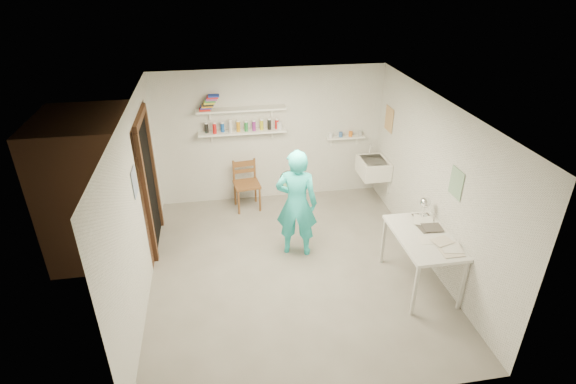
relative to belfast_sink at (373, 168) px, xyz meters
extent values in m
cube|color=slate|center=(-1.75, -1.70, -0.71)|extent=(4.00, 4.50, 0.02)
cube|color=silver|center=(-1.75, -1.70, 1.71)|extent=(4.00, 4.50, 0.02)
cube|color=silver|center=(-1.75, 0.56, 0.50)|extent=(4.00, 0.02, 2.40)
cube|color=silver|center=(-1.75, -3.96, 0.50)|extent=(4.00, 0.02, 2.40)
cube|color=silver|center=(-3.76, -1.70, 0.50)|extent=(0.02, 4.50, 2.40)
cube|color=silver|center=(0.26, -1.70, 0.50)|extent=(0.02, 4.50, 2.40)
cube|color=black|center=(-3.74, -0.65, 0.30)|extent=(0.02, 0.90, 2.00)
cube|color=brown|center=(-4.45, -0.65, 0.35)|extent=(1.40, 1.50, 2.10)
cube|color=brown|center=(-3.72, -0.65, 1.35)|extent=(0.06, 1.05, 0.10)
cube|color=brown|center=(-3.72, -1.15, 0.30)|extent=(0.06, 0.10, 2.00)
cube|color=brown|center=(-3.72, -0.15, 0.30)|extent=(0.06, 0.10, 2.00)
cube|color=white|center=(-2.25, 0.43, 0.65)|extent=(1.50, 0.22, 0.03)
cube|color=white|center=(-2.25, 0.43, 1.05)|extent=(1.50, 0.22, 0.03)
cube|color=white|center=(-0.40, 0.47, 0.42)|extent=(0.70, 0.14, 0.03)
cube|color=#334C7F|center=(-3.74, -1.65, 0.85)|extent=(0.01, 0.28, 0.36)
cube|color=#995933|center=(0.24, 0.10, 0.85)|extent=(0.01, 0.34, 0.42)
cube|color=#3F724C|center=(0.24, -2.25, 0.80)|extent=(0.01, 0.30, 0.38)
cube|color=white|center=(0.00, 0.00, 0.00)|extent=(0.48, 0.60, 0.30)
imported|color=#2AD3D2|center=(-1.62, -1.29, 0.14)|extent=(0.70, 0.56, 1.68)
cylinder|color=beige|center=(-1.68, -1.08, 0.42)|extent=(0.30, 0.12, 0.30)
cube|color=brown|center=(-2.24, 0.18, -0.23)|extent=(0.48, 0.46, 0.94)
cube|color=silver|center=(-0.11, -2.32, -0.30)|extent=(0.71, 1.19, 0.79)
sphere|color=silver|center=(0.09, -1.84, 0.31)|extent=(0.15, 0.15, 0.15)
cylinder|color=black|center=(-2.88, 0.43, 0.75)|extent=(0.06, 0.06, 0.17)
cylinder|color=red|center=(-2.74, 0.43, 0.75)|extent=(0.06, 0.06, 0.17)
cylinder|color=blue|center=(-2.60, 0.43, 0.75)|extent=(0.06, 0.06, 0.17)
cylinder|color=white|center=(-2.46, 0.43, 0.75)|extent=(0.06, 0.06, 0.17)
cylinder|color=orange|center=(-2.32, 0.43, 0.75)|extent=(0.06, 0.06, 0.17)
cylinder|color=#268C3F|center=(-2.18, 0.43, 0.75)|extent=(0.06, 0.06, 0.17)
cylinder|color=#8C268C|center=(-2.04, 0.43, 0.75)|extent=(0.06, 0.06, 0.17)
cylinder|color=gold|center=(-1.90, 0.43, 0.75)|extent=(0.06, 0.06, 0.17)
cylinder|color=black|center=(-1.76, 0.43, 0.75)|extent=(0.06, 0.06, 0.17)
cylinder|color=red|center=(-1.62, 0.43, 0.75)|extent=(0.06, 0.06, 0.17)
cube|color=red|center=(-2.85, 0.43, 1.08)|extent=(0.18, 0.14, 0.03)
cube|color=#1933A5|center=(-2.83, 0.43, 1.11)|extent=(0.18, 0.14, 0.03)
cube|color=orange|center=(-2.81, 0.43, 1.14)|extent=(0.18, 0.14, 0.03)
cube|color=black|center=(-2.79, 0.43, 1.16)|extent=(0.18, 0.14, 0.03)
cube|color=yellow|center=(-2.77, 0.43, 1.19)|extent=(0.18, 0.14, 0.03)
cube|color=#338C4C|center=(-2.75, 0.43, 1.22)|extent=(0.18, 0.14, 0.03)
cube|color=#8C3F8C|center=(-2.73, 0.43, 1.25)|extent=(0.18, 0.14, 0.03)
cube|color=red|center=(-2.71, 0.43, 1.27)|extent=(0.18, 0.14, 0.03)
cube|color=#1933A5|center=(-2.69, 0.43, 1.30)|extent=(0.18, 0.14, 0.03)
cylinder|color=silver|center=(-0.61, 0.47, 0.48)|extent=(0.07, 0.07, 0.09)
cylinder|color=#335999|center=(-0.47, 0.47, 0.48)|extent=(0.07, 0.07, 0.09)
cylinder|color=orange|center=(-0.33, 0.47, 0.48)|extent=(0.07, 0.07, 0.09)
cylinder|color=#999999|center=(-0.19, 0.47, 0.48)|extent=(0.07, 0.07, 0.09)
cube|color=silver|center=(-0.11, -2.32, 0.09)|extent=(0.30, 0.22, 0.00)
cube|color=#4C4742|center=(-0.11, -2.32, 0.10)|extent=(0.30, 0.22, 0.00)
cube|color=beige|center=(-0.11, -2.32, 0.10)|extent=(0.30, 0.22, 0.00)
cube|color=#383330|center=(-0.11, -2.32, 0.11)|extent=(0.30, 0.22, 0.00)
cube|color=silver|center=(-0.11, -2.32, 0.11)|extent=(0.30, 0.22, 0.00)
cube|color=silver|center=(-0.11, -2.32, 0.11)|extent=(0.30, 0.22, 0.00)
cube|color=#4C4742|center=(-0.11, -2.32, 0.12)|extent=(0.30, 0.22, 0.00)
cube|color=beige|center=(-0.11, -2.32, 0.12)|extent=(0.30, 0.22, 0.00)
camera|label=1|loc=(-2.68, -6.86, 3.36)|focal=28.00mm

